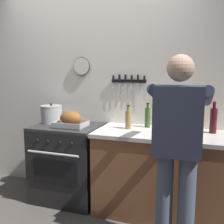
# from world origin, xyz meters

# --- Properties ---
(wall_back) EXTENTS (6.00, 0.13, 2.60)m
(wall_back) POSITION_xyz_m (-0.00, 1.35, 1.30)
(wall_back) COLOR white
(wall_back) RESTS_ON ground
(counter_block) EXTENTS (2.03, 0.65, 0.90)m
(counter_block) POSITION_xyz_m (1.20, 0.99, 0.45)
(counter_block) COLOR brown
(counter_block) RESTS_ON ground
(stove) EXTENTS (0.76, 0.67, 0.90)m
(stove) POSITION_xyz_m (-0.22, 0.99, 0.45)
(stove) COLOR black
(stove) RESTS_ON ground
(person_cook) EXTENTS (0.51, 0.63, 1.66)m
(person_cook) POSITION_xyz_m (1.09, 0.42, 0.95)
(person_cook) COLOR #4C566B
(person_cook) RESTS_ON ground
(roasting_pan) EXTENTS (0.35, 0.26, 0.18)m
(roasting_pan) POSITION_xyz_m (-0.13, 0.90, 0.98)
(roasting_pan) COLOR #B7B7BC
(roasting_pan) RESTS_ON stove
(stock_pot) EXTENTS (0.26, 0.26, 0.24)m
(stock_pot) POSITION_xyz_m (-0.48, 1.07, 1.01)
(stock_pot) COLOR #B7B7BC
(stock_pot) RESTS_ON stove
(cutting_board) EXTENTS (0.36, 0.24, 0.02)m
(cutting_board) POSITION_xyz_m (1.09, 0.91, 0.91)
(cutting_board) COLOR tan
(cutting_board) RESTS_ON counter_block
(bottle_olive_oil) EXTENTS (0.06, 0.06, 0.28)m
(bottle_olive_oil) POSITION_xyz_m (0.69, 1.19, 1.02)
(bottle_olive_oil) COLOR #385623
(bottle_olive_oil) RESTS_ON counter_block
(bottle_cooking_oil) EXTENTS (0.07, 0.07, 0.24)m
(bottle_cooking_oil) POSITION_xyz_m (1.24, 1.14, 1.00)
(bottle_cooking_oil) COLOR gold
(bottle_cooking_oil) RESTS_ON counter_block
(bottle_hot_sauce) EXTENTS (0.05, 0.05, 0.19)m
(bottle_hot_sauce) POSITION_xyz_m (1.12, 1.23, 0.98)
(bottle_hot_sauce) COLOR red
(bottle_hot_sauce) RESTS_ON counter_block
(bottle_wine_red) EXTENTS (0.07, 0.07, 0.32)m
(bottle_wine_red) POSITION_xyz_m (1.38, 1.13, 1.04)
(bottle_wine_red) COLOR #47141E
(bottle_wine_red) RESTS_ON counter_block
(bottle_vinegar) EXTENTS (0.07, 0.07, 0.26)m
(bottle_vinegar) POSITION_xyz_m (0.50, 1.04, 1.01)
(bottle_vinegar) COLOR #997F4C
(bottle_vinegar) RESTS_ON counter_block
(bottle_dish_soap) EXTENTS (0.07, 0.07, 0.22)m
(bottle_dish_soap) POSITION_xyz_m (1.15, 1.06, 0.99)
(bottle_dish_soap) COLOR #338CCC
(bottle_dish_soap) RESTS_ON counter_block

